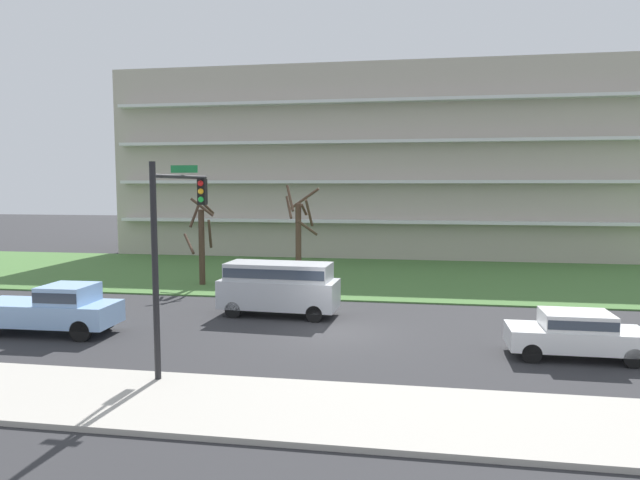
% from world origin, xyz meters
% --- Properties ---
extents(ground, '(160.00, 160.00, 0.00)m').
position_xyz_m(ground, '(0.00, 0.00, 0.00)').
color(ground, '#2D2D30').
extents(sidewalk_curb_near, '(80.00, 4.00, 0.15)m').
position_xyz_m(sidewalk_curb_near, '(0.00, -8.00, 0.07)').
color(sidewalk_curb_near, '#ADA89E').
rests_on(sidewalk_curb_near, ground).
extents(grass_lawn_strip, '(80.00, 16.00, 0.08)m').
position_xyz_m(grass_lawn_strip, '(0.00, 14.00, 0.04)').
color(grass_lawn_strip, '#477238').
rests_on(grass_lawn_strip, ground).
extents(apartment_building, '(42.54, 12.18, 15.09)m').
position_xyz_m(apartment_building, '(0.00, 27.61, 7.55)').
color(apartment_building, '#B2A899').
rests_on(apartment_building, ground).
extents(tree_far_left, '(2.02, 1.84, 5.23)m').
position_xyz_m(tree_far_left, '(-8.96, 9.08, 2.61)').
color(tree_far_left, '#423023').
rests_on(tree_far_left, ground).
extents(tree_left, '(1.93, 2.24, 5.79)m').
position_xyz_m(tree_left, '(-3.48, 10.17, 3.00)').
color(tree_left, '#4C3828').
rests_on(tree_left, ground).
extents(sedan_white_near_left, '(4.41, 1.84, 1.57)m').
position_xyz_m(sedan_white_near_left, '(8.42, -2.00, 0.87)').
color(sedan_white_near_left, white).
rests_on(sedan_white_near_left, ground).
extents(van_silver_center_left, '(5.30, 2.29, 2.36)m').
position_xyz_m(van_silver_center_left, '(-2.84, 2.50, 1.40)').
color(van_silver_center_left, '#B7BABF').
rests_on(van_silver_center_left, ground).
extents(pickup_blue_center_right, '(5.44, 2.11, 1.95)m').
position_xyz_m(pickup_blue_center_right, '(-10.76, -1.99, 1.02)').
color(pickup_blue_center_right, '#8CB2E0').
rests_on(pickup_blue_center_right, ground).
extents(traffic_signal_mast, '(0.90, 4.20, 6.44)m').
position_xyz_m(traffic_signal_mast, '(-4.29, -5.26, 4.34)').
color(traffic_signal_mast, black).
rests_on(traffic_signal_mast, ground).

